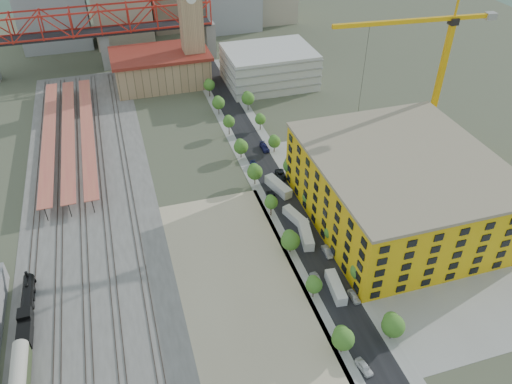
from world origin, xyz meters
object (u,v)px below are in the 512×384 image
object	(u,v)px
car_0	(364,367)
site_trailer_b	(306,235)
tower_crane	(434,61)
site_trailer_c	(295,217)
locomotive	(27,307)
site_trailer_d	(278,187)
clock_tower	(190,10)
site_trailer_a	(336,287)
construction_building	(399,188)

from	to	relation	value
car_0	site_trailer_b	bearing A→B (deg)	75.63
tower_crane	site_trailer_c	bearing A→B (deg)	-156.98
locomotive	site_trailer_d	xyz separation A→B (m)	(66.00, 26.54, -0.55)
clock_tower	site_trailer_c	world-z (taller)	clock_tower
tower_crane	site_trailer_a	distance (m)	72.84
site_trailer_d	clock_tower	bearing A→B (deg)	79.53
tower_crane	site_trailer_c	world-z (taller)	tower_crane
site_trailer_a	tower_crane	bearing A→B (deg)	49.65
site_trailer_b	locomotive	bearing A→B (deg)	-164.68
tower_crane	site_trailer_d	size ratio (longest dim) A/B	4.94
locomotive	site_trailer_d	distance (m)	71.14
locomotive	site_trailer_a	distance (m)	67.35
locomotive	site_trailer_a	world-z (taller)	locomotive
clock_tower	site_trailer_d	distance (m)	84.89
tower_crane	site_trailer_d	xyz separation A→B (m)	(-47.93, -6.26, -29.48)
construction_building	site_trailer_c	size ratio (longest dim) A/B	5.78
clock_tower	site_trailer_c	bearing A→B (deg)	-85.14
construction_building	site_trailer_d	xyz separation A→B (m)	(-26.00, 20.01, -8.02)
locomotive	site_trailer_a	xyz separation A→B (m)	(66.00, -13.38, -0.67)
site_trailer_c	car_0	world-z (taller)	site_trailer_c
site_trailer_a	site_trailer_c	distance (m)	25.82
clock_tower	site_trailer_a	distance (m)	123.26
locomotive	tower_crane	size ratio (longest dim) A/B	0.42
locomotive	car_0	world-z (taller)	locomotive
site_trailer_b	car_0	distance (m)	38.55
site_trailer_b	site_trailer_c	world-z (taller)	site_trailer_b
clock_tower	site_trailer_c	distance (m)	98.34
site_trailer_c	site_trailer_a	bearing A→B (deg)	-106.56
clock_tower	site_trailer_d	xyz separation A→B (m)	(8.00, -79.98, -27.31)
site_trailer_a	site_trailer_d	bearing A→B (deg)	95.71
clock_tower	site_trailer_b	bearing A→B (deg)	-85.50
construction_building	site_trailer_a	size ratio (longest dim) A/B	5.48
site_trailer_b	site_trailer_c	xyz separation A→B (m)	(0.00, 7.50, -0.14)
site_trailer_a	site_trailer_c	xyz separation A→B (m)	(0.00, 25.82, -0.07)
locomotive	car_0	bearing A→B (deg)	-27.99
clock_tower	locomotive	distance (m)	124.20
clock_tower	construction_building	distance (m)	107.36
clock_tower	car_0	bearing A→B (deg)	-87.95
tower_crane	site_trailer_c	xyz separation A→B (m)	(-47.93, -20.36, -29.67)
tower_crane	site_trailer_a	xyz separation A→B (m)	(-47.93, -46.18, -29.60)
clock_tower	tower_crane	distance (m)	92.56
construction_building	site_trailer_a	xyz separation A→B (m)	(-26.00, -19.91, -8.15)
construction_building	site_trailer_b	world-z (taller)	construction_building
tower_crane	site_trailer_c	size ratio (longest dim) A/B	5.72
site_trailer_d	tower_crane	bearing A→B (deg)	-8.74
site_trailer_a	site_trailer_d	distance (m)	39.92
locomotive	clock_tower	bearing A→B (deg)	61.43
clock_tower	tower_crane	size ratio (longest dim) A/B	1.04
clock_tower	site_trailer_a	bearing A→B (deg)	-86.18
clock_tower	site_trailer_b	size ratio (longest dim) A/B	5.30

